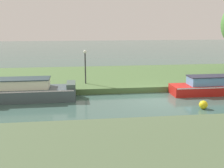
# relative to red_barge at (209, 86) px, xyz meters

# --- Properties ---
(ground_plane) EXTENTS (120.00, 120.00, 0.00)m
(ground_plane) POSITION_rel_red_barge_xyz_m (-3.94, -1.20, -0.56)
(ground_plane) COLOR #3B5A52
(riverbank_far) EXTENTS (72.00, 10.00, 0.40)m
(riverbank_far) POSITION_rel_red_barge_xyz_m (-3.94, 5.80, -0.36)
(riverbank_far) COLOR #4B6B3B
(riverbank_far) RESTS_ON ground_plane
(red_barge) EXTENTS (5.00, 1.62, 1.29)m
(red_barge) POSITION_rel_red_barge_xyz_m (0.00, 0.00, 0.00)
(red_barge) COLOR red
(red_barge) RESTS_ON ground_plane
(slate_narrowboat) EXTENTS (8.50, 1.85, 2.00)m
(slate_narrowboat) POSITION_rel_red_barge_xyz_m (-13.45, 0.00, 0.08)
(slate_narrowboat) COLOR #435358
(slate_narrowboat) RESTS_ON ground_plane
(lamp_post) EXTENTS (0.24, 0.24, 2.50)m
(lamp_post) POSITION_rel_red_barge_xyz_m (-8.50, 2.65, 1.45)
(lamp_post) COLOR #333338
(lamp_post) RESTS_ON riverbank_far
(mooring_post_near) EXTENTS (0.16, 0.16, 0.60)m
(mooring_post_near) POSITION_rel_red_barge_xyz_m (-12.12, 1.49, 0.14)
(mooring_post_near) COLOR brown
(mooring_post_near) RESTS_ON riverbank_far
(channel_buoy) EXTENTS (0.49, 0.49, 0.49)m
(channel_buoy) POSITION_rel_red_barge_xyz_m (-1.92, -3.17, -0.31)
(channel_buoy) COLOR yellow
(channel_buoy) RESTS_ON ground_plane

